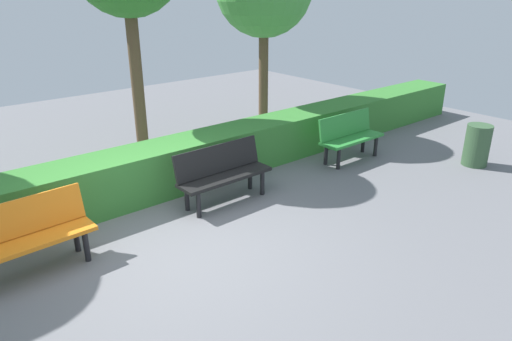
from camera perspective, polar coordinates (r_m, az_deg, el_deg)
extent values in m
plane|color=slate|center=(6.12, -9.42, -9.00)|extent=(18.51, 18.51, 0.00)
cube|color=#2D8C38|center=(8.88, 11.64, 3.77)|extent=(1.38, 0.43, 0.05)
cube|color=#2D8C38|center=(8.93, 10.81, 5.50)|extent=(1.37, 0.12, 0.42)
cylinder|color=black|center=(9.28, 14.35, 2.87)|extent=(0.07, 0.07, 0.39)
cylinder|color=black|center=(9.44, 12.90, 3.34)|extent=(0.07, 0.07, 0.39)
cylinder|color=black|center=(8.47, 10.00, 1.41)|extent=(0.07, 0.07, 0.39)
cylinder|color=black|center=(8.65, 8.51, 1.95)|extent=(0.07, 0.07, 0.39)
cube|color=black|center=(7.01, -3.72, -0.77)|extent=(1.50, 0.43, 0.05)
cube|color=black|center=(7.07, -4.70, 1.44)|extent=(1.50, 0.15, 0.42)
cylinder|color=black|center=(7.34, 0.77, -1.53)|extent=(0.07, 0.07, 0.39)
cylinder|color=black|center=(7.55, -0.74, -0.84)|extent=(0.07, 0.07, 0.39)
cylinder|color=black|center=(6.68, -7.01, -4.18)|extent=(0.07, 0.07, 0.39)
cylinder|color=black|center=(6.91, -8.40, -3.33)|extent=(0.07, 0.07, 0.39)
cube|color=orange|center=(5.89, -25.56, -7.74)|extent=(1.38, 0.47, 0.05)
cube|color=orange|center=(5.95, -26.50, -5.04)|extent=(1.37, 0.18, 0.42)
cylinder|color=black|center=(6.00, -19.94, -8.68)|extent=(0.07, 0.07, 0.39)
cylinder|color=black|center=(6.25, -21.04, -7.56)|extent=(0.07, 0.07, 0.39)
cube|color=#387F33|center=(7.79, -7.92, 1.18)|extent=(14.51, 0.78, 0.77)
cylinder|color=brown|center=(10.26, 0.91, 11.26)|extent=(0.20, 0.20, 2.43)
cylinder|color=brown|center=(8.75, -14.26, 10.34)|extent=(0.22, 0.22, 2.91)
cylinder|color=#385938|center=(9.38, 25.30, 2.80)|extent=(0.44, 0.44, 0.75)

